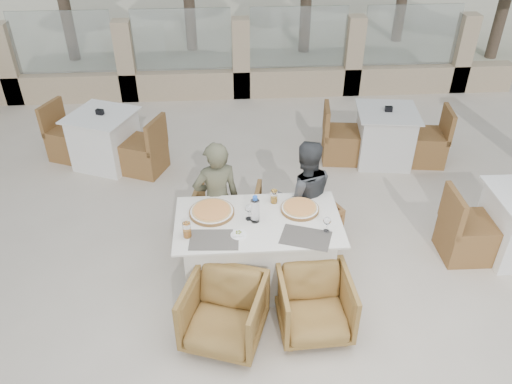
{
  "coord_description": "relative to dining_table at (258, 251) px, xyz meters",
  "views": [
    {
      "loc": [
        -0.32,
        -3.77,
        3.69
      ],
      "look_at": [
        -0.04,
        0.32,
        0.9
      ],
      "focal_mm": 35.0,
      "sensor_mm": 36.0,
      "label": 1
    }
  ],
  "objects": [
    {
      "name": "water_bottle",
      "position": [
        -0.03,
        -0.0,
        0.53
      ],
      "size": [
        0.11,
        0.11,
        0.29
      ],
      "primitive_type": "cylinder",
      "rotation": [
        0.0,
        0.0,
        0.32
      ],
      "color": "#9DBACF",
      "rests_on": "dining_table"
    },
    {
      "name": "placemat_near_left",
      "position": [
        -0.42,
        -0.26,
        0.39
      ],
      "size": [
        0.47,
        0.33,
        0.0
      ],
      "primitive_type": "cube",
      "rotation": [
        0.0,
        0.0,
        -0.06
      ],
      "color": "#5B564E",
      "rests_on": "dining_table"
    },
    {
      "name": "pizza_left",
      "position": [
        -0.44,
        0.15,
        0.41
      ],
      "size": [
        0.51,
        0.51,
        0.06
      ],
      "primitive_type": "cylinder",
      "rotation": [
        0.0,
        0.0,
        -0.16
      ],
      "color": "#DE5B1E",
      "rests_on": "dining_table"
    },
    {
      "name": "beer_glass_right",
      "position": [
        0.18,
        0.29,
        0.45
      ],
      "size": [
        0.08,
        0.08,
        0.14
      ],
      "primitive_type": "cylinder",
      "rotation": [
        0.0,
        0.0,
        -0.17
      ],
      "color": "gold",
      "rests_on": "dining_table"
    },
    {
      "name": "bg_table_b",
      "position": [
        1.95,
        2.33,
        0.0
      ],
      "size": [
        1.73,
        1.03,
        0.77
      ],
      "primitive_type": null,
      "rotation": [
        0.0,
        0.0,
        -0.13
      ],
      "color": "silver",
      "rests_on": "ground"
    },
    {
      "name": "placemat_near_right",
      "position": [
        0.42,
        -0.28,
        0.39
      ],
      "size": [
        0.52,
        0.43,
        0.0
      ],
      "primitive_type": "cube",
      "rotation": [
        0.0,
        0.0,
        -0.34
      ],
      "color": "#504A44",
      "rests_on": "dining_table"
    },
    {
      "name": "diner_left",
      "position": [
        -0.4,
        0.5,
        0.3
      ],
      "size": [
        0.56,
        0.44,
        1.36
      ],
      "primitive_type": "imported",
      "rotation": [
        0.0,
        0.0,
        3.41
      ],
      "color": "#54543D",
      "rests_on": "ground"
    },
    {
      "name": "wine_glass_centre",
      "position": [
        -0.09,
        0.03,
        0.48
      ],
      "size": [
        0.1,
        0.1,
        0.18
      ],
      "primitive_type": null,
      "rotation": [
        0.0,
        0.0,
        -0.38
      ],
      "color": "white",
      "rests_on": "dining_table"
    },
    {
      "name": "ground",
      "position": [
        0.04,
        -0.02,
        -0.39
      ],
      "size": [
        80.0,
        80.0,
        0.0
      ],
      "primitive_type": "plane",
      "color": "beige",
      "rests_on": "ground"
    },
    {
      "name": "wine_glass_corner",
      "position": [
        0.62,
        -0.21,
        0.48
      ],
      "size": [
        0.1,
        0.1,
        0.18
      ],
      "primitive_type": null,
      "rotation": [
        0.0,
        0.0,
        -0.33
      ],
      "color": "white",
      "rests_on": "dining_table"
    },
    {
      "name": "diner_right",
      "position": [
        0.53,
        0.52,
        0.27
      ],
      "size": [
        0.67,
        0.54,
        1.32
      ],
      "primitive_type": "imported",
      "rotation": [
        0.0,
        0.0,
        3.2
      ],
      "color": "#393C3F",
      "rests_on": "ground"
    },
    {
      "name": "armchair_far_right",
      "position": [
        0.56,
        0.56,
        -0.1
      ],
      "size": [
        0.82,
        0.83,
        0.57
      ],
      "primitive_type": "imported",
      "rotation": [
        0.0,
        0.0,
        3.58
      ],
      "color": "olive",
      "rests_on": "ground"
    },
    {
      "name": "perimeter_wall_far",
      "position": [
        0.04,
        4.78,
        0.42
      ],
      "size": [
        10.0,
        0.34,
        1.6
      ],
      "primitive_type": null,
      "color": "tan",
      "rests_on": "ground"
    },
    {
      "name": "armchair_near_left",
      "position": [
        -0.35,
        -0.72,
        -0.07
      ],
      "size": [
        0.86,
        0.87,
        0.63
      ],
      "primitive_type": "imported",
      "rotation": [
        0.0,
        0.0,
        -0.33
      ],
      "color": "olive",
      "rests_on": "ground"
    },
    {
      "name": "olive_dish",
      "position": [
        -0.2,
        -0.21,
        0.41
      ],
      "size": [
        0.13,
        0.13,
        0.04
      ],
      "primitive_type": null,
      "rotation": [
        0.0,
        0.0,
        -0.2
      ],
      "color": "white",
      "rests_on": "dining_table"
    },
    {
      "name": "armchair_far_left",
      "position": [
        -0.31,
        0.66,
        -0.05
      ],
      "size": [
        0.84,
        0.86,
        0.67
      ],
      "primitive_type": "imported",
      "rotation": [
        0.0,
        0.0,
        2.95
      ],
      "color": "brown",
      "rests_on": "ground"
    },
    {
      "name": "armchair_near_right",
      "position": [
        0.47,
        -0.67,
        -0.08
      ],
      "size": [
        0.67,
        0.69,
        0.6
      ],
      "primitive_type": "imported",
      "rotation": [
        0.0,
        0.0,
        0.04
      ],
      "color": "olive",
      "rests_on": "ground"
    },
    {
      "name": "bg_table_a",
      "position": [
        -1.96,
        2.5,
        0.0
      ],
      "size": [
        1.83,
        1.39,
        0.77
      ],
      "primitive_type": null,
      "rotation": [
        0.0,
        0.0,
        -0.4
      ],
      "color": "white",
      "rests_on": "ground"
    },
    {
      "name": "dining_table",
      "position": [
        0.0,
        0.0,
        0.0
      ],
      "size": [
        1.6,
        0.9,
        0.77
      ],
      "primitive_type": null,
      "color": "white",
      "rests_on": "ground"
    },
    {
      "name": "beer_glass_left",
      "position": [
        -0.67,
        -0.19,
        0.46
      ],
      "size": [
        0.09,
        0.09,
        0.15
      ],
      "primitive_type": "cylinder",
      "rotation": [
        0.0,
        0.0,
        0.22
      ],
      "color": "orange",
      "rests_on": "dining_table"
    },
    {
      "name": "pizza_right",
      "position": [
        0.42,
        0.14,
        0.41
      ],
      "size": [
        0.5,
        0.5,
        0.05
      ],
      "primitive_type": "cylinder",
      "rotation": [
        0.0,
        0.0,
        0.43
      ],
      "color": "#CF571C",
      "rests_on": "dining_table"
    }
  ]
}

